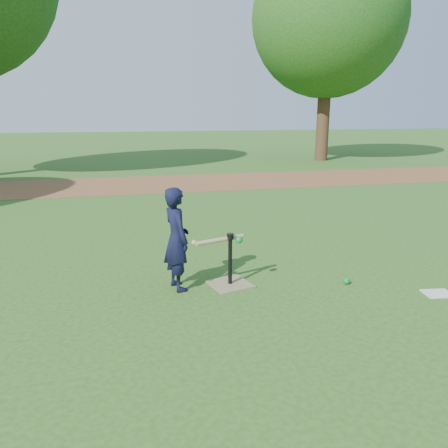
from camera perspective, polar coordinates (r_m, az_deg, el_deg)
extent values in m
plane|color=#285116|center=(5.08, 4.70, -7.94)|extent=(80.00, 80.00, 0.00)
cube|color=brown|center=(12.20, -6.28, 5.34)|extent=(24.00, 3.00, 0.01)
imported|color=black|center=(4.81, -6.21, -1.97)|extent=(0.37, 0.48, 1.15)
sphere|color=#0B7E2B|center=(5.26, 15.70, -7.17)|extent=(0.08, 0.08, 0.08)
cube|color=silver|center=(5.36, 26.12, -8.15)|extent=(0.33, 0.27, 0.01)
cube|color=#7F7450|center=(5.05, 0.80, -7.87)|extent=(0.52, 0.52, 0.02)
cylinder|color=black|center=(4.95, 0.81, -4.77)|extent=(0.05, 0.05, 0.55)
cylinder|color=black|center=(4.87, 0.82, -1.60)|extent=(0.08, 0.08, 0.06)
cylinder|color=tan|center=(4.83, -0.50, -2.08)|extent=(0.59, 0.24, 0.05)
sphere|color=tan|center=(4.73, -3.94, -2.45)|extent=(0.06, 0.06, 0.06)
sphere|color=#0B7E2B|center=(4.82, 1.99, -2.08)|extent=(0.08, 0.08, 0.08)
cylinder|color=#382316|center=(18.29, 12.82, 13.47)|extent=(0.50, 0.50, 3.42)
sphere|color=#285B19|center=(18.60, 13.50, 24.60)|extent=(5.80, 5.80, 5.80)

